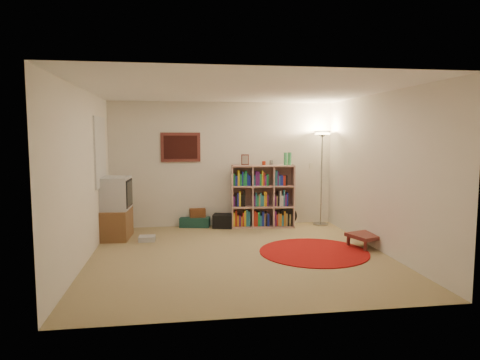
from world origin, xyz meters
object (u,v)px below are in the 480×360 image
object	(u,v)px
side_table	(366,236)
floor_lamp	(322,147)
bookshelf	(262,197)
floor_fan	(288,217)
tv_stand	(115,209)
suitcase	(195,222)

from	to	relation	value
side_table	floor_lamp	bearing A→B (deg)	94.40
bookshelf	side_table	world-z (taller)	bookshelf
floor_fan	tv_stand	xyz separation A→B (m)	(-3.31, -0.48, 0.33)
floor_lamp	tv_stand	xyz separation A→B (m)	(-4.02, -0.57, -1.07)
suitcase	floor_fan	bearing A→B (deg)	1.14
bookshelf	floor_fan	xyz separation A→B (m)	(0.52, -0.08, -0.40)
floor_fan	suitcase	xyz separation A→B (m)	(-1.84, 0.33, -0.11)
tv_stand	suitcase	distance (m)	1.73
floor_lamp	side_table	xyz separation A→B (m)	(0.14, -1.83, -1.41)
floor_fan	suitcase	size ratio (longest dim) A/B	0.62
floor_lamp	floor_fan	xyz separation A→B (m)	(-0.71, -0.09, -1.40)
floor_fan	side_table	size ratio (longest dim) A/B	0.64
tv_stand	bookshelf	bearing A→B (deg)	15.43
floor_fan	bookshelf	bearing A→B (deg)	174.84
floor_lamp	suitcase	size ratio (longest dim) A/B	2.95
bookshelf	floor_fan	bearing A→B (deg)	-2.92
floor_fan	tv_stand	bearing A→B (deg)	-168.01
floor_fan	suitcase	world-z (taller)	floor_fan
suitcase	side_table	size ratio (longest dim) A/B	1.04
bookshelf	suitcase	world-z (taller)	bookshelf
floor_fan	side_table	xyz separation A→B (m)	(0.86, -1.74, -0.01)
bookshelf	suitcase	xyz separation A→B (m)	(-1.32, 0.25, -0.51)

